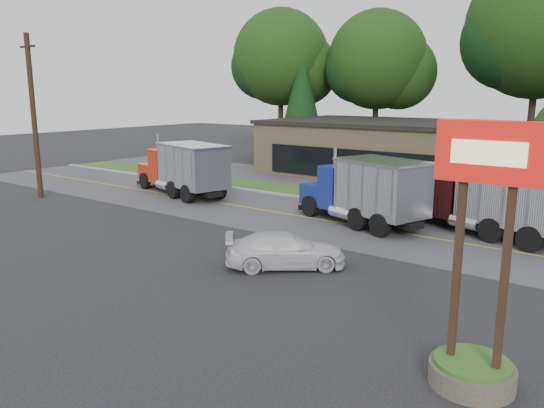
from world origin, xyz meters
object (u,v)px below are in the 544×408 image
at_px(dump_truck_maroon, 495,197).
at_px(bilo_sign, 478,301).
at_px(dump_truck_red, 184,167).
at_px(rally_car, 285,250).
at_px(utility_pole, 34,116).
at_px(dump_truck_blue, 367,190).

bearing_deg(dump_truck_maroon, bilo_sign, 119.79).
bearing_deg(dump_truck_red, rally_car, 165.62).
relative_size(dump_truck_maroon, rally_car, 1.93).
xyz_separation_m(dump_truck_maroon, rally_car, (-5.04, -9.41, -1.15)).
xyz_separation_m(dump_truck_red, rally_car, (13.57, -7.84, -1.15)).
bearing_deg(rally_car, utility_pole, 43.65).
xyz_separation_m(utility_pole, dump_truck_red, (6.70, 6.06, -3.29)).
bearing_deg(rally_car, dump_truck_blue, -37.22).
height_order(bilo_sign, dump_truck_red, bilo_sign).
height_order(dump_truck_red, rally_car, dump_truck_red).
distance_m(utility_pole, dump_truck_blue, 20.86).
bearing_deg(bilo_sign, dump_truck_red, 151.04).
bearing_deg(dump_truck_blue, bilo_sign, 144.37).
bearing_deg(dump_truck_blue, dump_truck_maroon, -145.43).
distance_m(dump_truck_maroon, rally_car, 10.74).
bearing_deg(bilo_sign, utility_pole, 168.11).
xyz_separation_m(bilo_sign, dump_truck_maroon, (-3.18, 13.63, -0.22)).
xyz_separation_m(dump_truck_blue, dump_truck_maroon, (5.60, 1.66, 0.01)).
bearing_deg(dump_truck_red, bilo_sign, 166.66).
relative_size(utility_pole, rally_car, 2.21).
xyz_separation_m(utility_pole, rally_car, (20.27, -1.77, -4.44)).
height_order(dump_truck_blue, dump_truck_maroon, same).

